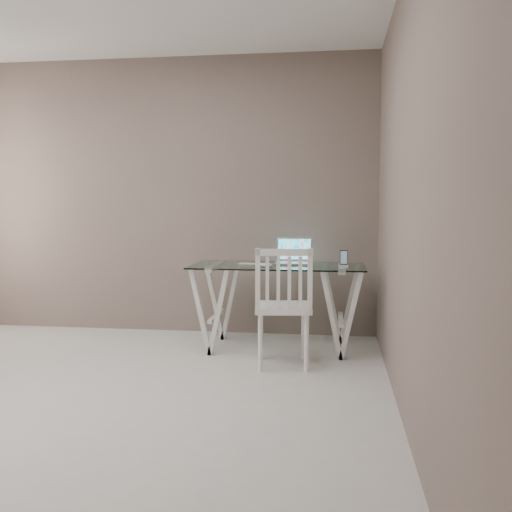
{
  "coord_description": "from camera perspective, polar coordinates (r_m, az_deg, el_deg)",
  "views": [
    {
      "loc": [
        1.6,
        -3.25,
        1.28
      ],
      "look_at": [
        0.95,
        1.36,
        0.85
      ],
      "focal_mm": 40.0,
      "sensor_mm": 36.0,
      "label": 1
    }
  ],
  "objects": [
    {
      "name": "keyboard",
      "position": [
        5.01,
        -0.42,
        -0.81
      ],
      "size": [
        0.25,
        0.11,
        0.01
      ],
      "primitive_type": "cube",
      "color": "silver",
      "rests_on": "desk"
    },
    {
      "name": "chair",
      "position": [
        4.42,
        2.74,
        -4.61
      ],
      "size": [
        0.48,
        0.48,
        0.95
      ],
      "rotation": [
        0.0,
        0.0,
        0.12
      ],
      "color": "white",
      "rests_on": "ground"
    },
    {
      "name": "room",
      "position": [
        3.7,
        -19.22,
        11.77
      ],
      "size": [
        4.5,
        4.52,
        2.71
      ],
      "color": "beige",
      "rests_on": "ground"
    },
    {
      "name": "laptop",
      "position": [
        5.11,
        3.79,
        -0.12
      ],
      "size": [
        0.33,
        0.27,
        0.23
      ],
      "color": "silver",
      "rests_on": "desk"
    },
    {
      "name": "mouse",
      "position": [
        4.82,
        1.02,
        -0.89
      ],
      "size": [
        0.11,
        0.06,
        0.03
      ],
      "primitive_type": "ellipsoid",
      "color": "silver",
      "rests_on": "desk"
    },
    {
      "name": "phone_dock",
      "position": [
        4.88,
        8.76,
        -0.62
      ],
      "size": [
        0.07,
        0.07,
        0.14
      ],
      "color": "white",
      "rests_on": "desk"
    },
    {
      "name": "desk",
      "position": [
        5.02,
        2.18,
        -5.02
      ],
      "size": [
        1.5,
        0.7,
        0.75
      ],
      "color": "silver",
      "rests_on": "ground"
    }
  ]
}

